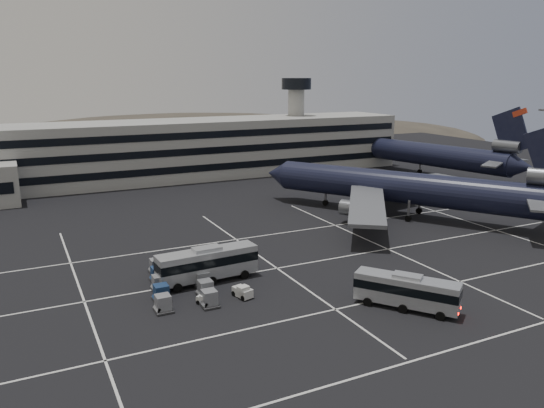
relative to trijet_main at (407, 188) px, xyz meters
The scene contains 12 objects.
ground 32.20m from the trijet_main, 146.65° to the right, with size 260.00×260.00×0.00m, color black.
lane_markings 31.03m from the trijet_main, 146.80° to the right, with size 90.00×55.62×0.01m.
terminal 61.26m from the trijet_main, 118.78° to the left, with size 125.00×26.00×24.00m.
hills 153.75m from the trijet_main, 93.21° to the left, with size 352.00×180.00×44.00m.
lightpole_right 32.23m from the trijet_main, ahead, with size 2.40×2.40×18.28m.
trijet_main is the anchor object (origin of this frame).
trijet_far 44.90m from the trijet_main, 44.53° to the left, with size 21.79×57.20×18.08m.
bus_near 40.02m from the trijet_main, 129.93° to the right, with size 8.66×10.41×3.91m.
bus_far 44.46m from the trijet_main, 161.90° to the right, with size 12.62×3.75×4.41m.
tug_a 45.14m from the trijet_main, 153.44° to the right, with size 1.98×2.64×1.52m.
tug_b 49.06m from the trijet_main, 155.73° to the right, with size 2.09×2.24×1.24m.
uld_cluster 48.67m from the trijet_main, 162.00° to the right, with size 8.81×15.09×1.83m.
Camera 1 is at (-35.37, -54.29, 24.38)m, focal length 35.00 mm.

